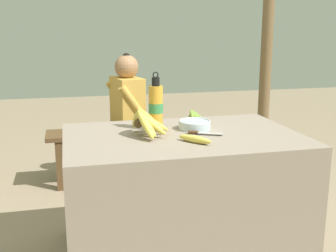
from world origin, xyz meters
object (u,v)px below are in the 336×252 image
object	(u,v)px
knife	(200,133)
banana_bunch_green	(195,118)
loose_banana_front	(195,139)
serving_bowl	(195,124)
banana_bunch_ripe	(146,122)
wooden_bench	(142,137)
seated_vendor	(122,108)
support_post_far	(267,46)
water_bottle	(156,107)

from	to	relation	value
knife	banana_bunch_green	bearing A→B (deg)	100.78
banana_bunch_green	loose_banana_front	bearing A→B (deg)	-107.35
serving_bowl	banana_bunch_green	distance (m)	1.27
banana_bunch_ripe	banana_bunch_green	distance (m)	1.48
serving_bowl	loose_banana_front	size ratio (longest dim) A/B	1.04
knife	wooden_bench	bearing A→B (deg)	120.81
banana_bunch_ripe	wooden_bench	size ratio (longest dim) A/B	0.20
seated_vendor	support_post_far	world-z (taller)	support_post_far
serving_bowl	water_bottle	distance (m)	0.25
banana_bunch_ripe	support_post_far	size ratio (longest dim) A/B	0.14
serving_bowl	wooden_bench	size ratio (longest dim) A/B	0.12
seated_vendor	loose_banana_front	bearing A→B (deg)	85.75
banana_bunch_ripe	water_bottle	xyz separation A→B (m)	(0.08, 0.14, 0.06)
loose_banana_front	seated_vendor	bearing A→B (deg)	97.21
wooden_bench	support_post_far	bearing A→B (deg)	13.39
water_bottle	banana_bunch_green	bearing A→B (deg)	62.69
support_post_far	water_bottle	bearing A→B (deg)	-133.86
water_bottle	seated_vendor	xyz separation A→B (m)	(-0.05, 1.12, -0.21)
water_bottle	banana_bunch_green	size ratio (longest dim) A/B	1.11
support_post_far	banana_bunch_green	bearing A→B (deg)	-159.09
banana_bunch_ripe	knife	world-z (taller)	banana_bunch_ripe
banana_bunch_ripe	banana_bunch_green	world-z (taller)	banana_bunch_ripe
serving_bowl	water_bottle	world-z (taller)	water_bottle
wooden_bench	banana_bunch_green	xyz separation A→B (m)	(0.47, -0.00, 0.14)
loose_banana_front	banana_bunch_green	bearing A→B (deg)	72.65
banana_bunch_ripe	knife	distance (m)	0.30
water_bottle	loose_banana_front	world-z (taller)	water_bottle
wooden_bench	banana_bunch_green	bearing A→B (deg)	-0.49
knife	wooden_bench	size ratio (longest dim) A/B	0.12
seated_vendor	banana_bunch_green	world-z (taller)	seated_vendor
banana_bunch_green	water_bottle	bearing A→B (deg)	-117.31
knife	wooden_bench	xyz separation A→B (m)	(-0.09, 1.33, -0.36)
loose_banana_front	water_bottle	bearing A→B (deg)	112.01
water_bottle	support_post_far	xyz separation A→B (m)	(1.41, 1.47, 0.27)
wooden_bench	support_post_far	size ratio (longest dim) A/B	0.71
knife	banana_bunch_green	size ratio (longest dim) A/B	0.61
knife	banana_bunch_green	distance (m)	1.40
knife	support_post_far	size ratio (longest dim) A/B	0.08
water_bottle	loose_banana_front	xyz separation A→B (m)	(0.13, -0.33, -0.12)
wooden_bench	seated_vendor	size ratio (longest dim) A/B	1.46
water_bottle	knife	distance (m)	0.30
water_bottle	seated_vendor	distance (m)	1.14
water_bottle	wooden_bench	distance (m)	1.26
serving_bowl	banana_bunch_ripe	bearing A→B (deg)	-162.72
banana_bunch_green	knife	bearing A→B (deg)	-106.15
serving_bowl	loose_banana_front	bearing A→B (deg)	-106.95
water_bottle	support_post_far	size ratio (longest dim) A/B	0.15
banana_bunch_ripe	loose_banana_front	world-z (taller)	banana_bunch_ripe
serving_bowl	support_post_far	xyz separation A→B (m)	(1.19, 1.51, 0.37)
wooden_bench	seated_vendor	bearing A→B (deg)	-166.38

